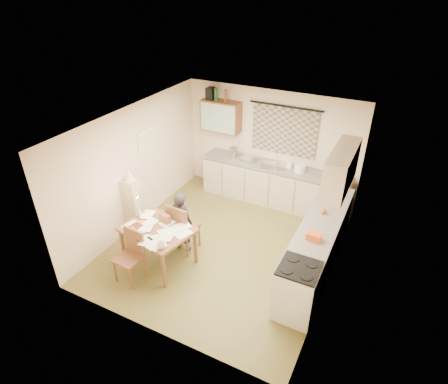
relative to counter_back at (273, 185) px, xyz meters
The scene contains 44 objects.
floor 2.02m from the counter_back, 97.05° to the right, with size 4.00×4.50×0.02m, color brown.
ceiling 2.85m from the counter_back, 97.05° to the right, with size 4.00×4.50×0.02m, color white.
wall_back 0.89m from the counter_back, 127.88° to the left, with size 4.00×0.02×2.50m, color beige.
wall_front 4.29m from the counter_back, 93.28° to the right, with size 4.00×0.02×2.50m, color beige.
wall_left 3.08m from the counter_back, 139.10° to the right, with size 0.02×4.50×2.50m, color beige.
wall_right 2.75m from the counter_back, 47.79° to the right, with size 0.02×4.50×2.50m, color beige.
window_blind 1.23m from the counter_back, 77.70° to the left, with size 1.45×0.03×1.05m, color #31567D.
curtain_rod 1.77m from the counter_back, 76.75° to the left, with size 0.04×0.04×1.60m, color black.
wall_cabinet 1.94m from the counter_back, behind, with size 0.90×0.34×0.70m, color brown.
wall_cabinet_glass 1.94m from the counter_back, behind, with size 0.84×0.02×0.64m, color #99B2A5.
upper_cabinet_right 2.54m from the counter_back, 41.38° to the right, with size 0.34×1.30×0.70m, color tan.
framed_print 2.97m from the counter_back, 144.97° to the right, with size 0.04×0.50×0.40m, color white.
print_canvas 2.96m from the counter_back, 144.66° to the right, with size 0.01×0.42×0.32m, color white.
counter_back is the anchor object (origin of this frame).
counter_right 2.27m from the counter_back, 49.93° to the right, with size 0.62×2.95×0.92m.
stove 3.28m from the counter_back, 63.57° to the right, with size 0.61×0.61×0.94m.
sink 0.43m from the counter_back, behind, with size 0.55×0.45×0.10m, color silver.
tap 0.64m from the counter_back, 105.33° to the left, with size 0.03×0.03×0.28m, color silver.
dish_rack 0.79m from the counter_back, behind, with size 0.35×0.30×0.06m, color silver.
kettle 1.16m from the counter_back, behind, with size 0.18×0.18×0.24m, color silver.
mixing_bowl 0.79m from the counter_back, ahead, with size 0.24×0.24×0.16m, color white.
soap_bottle 0.66m from the counter_back, ahead, with size 0.11×0.11×0.21m, color white.
bowl 1.86m from the counter_back, 35.58° to the right, with size 0.20×0.20×0.05m, color white.
orange_bag 2.67m from the counter_back, 56.18° to the right, with size 0.22×0.16×0.12m, color #DC591F.
fruit_orange 2.03m from the counter_back, 44.18° to the right, with size 0.10×0.10×0.10m, color #DC591F.
speaker 2.47m from the counter_back, behind, with size 0.16×0.20×0.26m, color black.
bottle_green 2.38m from the counter_back, behind, with size 0.07×0.07×0.26m, color #195926.
bottle_brown 2.23m from the counter_back, behind, with size 0.07×0.07×0.26m, color brown.
dining_table 3.09m from the counter_back, 110.76° to the right, with size 1.34×1.11×0.75m.
chair_far 2.53m from the counter_back, 110.99° to the right, with size 0.49×0.49×1.02m.
chair_near 3.69m from the counter_back, 110.42° to the right, with size 0.45×0.45×0.93m.
person 2.55m from the counter_back, 111.45° to the right, with size 0.46×0.31×1.24m, color black.
shelf_stand 3.12m from the counter_back, 131.92° to the right, with size 0.32×0.30×1.19m, color tan.
lampshade 3.23m from the counter_back, 131.92° to the right, with size 0.20×0.20×0.22m, color white.
letter_rack 2.89m from the counter_back, 112.16° to the right, with size 0.22×0.10×0.16m, color brown.
mug 3.39m from the counter_back, 102.31° to the right, with size 0.15×0.15×0.10m, color white.
magazine 3.43m from the counter_back, 117.12° to the right, with size 0.24×0.29×0.02m, color maroon.
book 3.28m from the counter_back, 117.40° to the right, with size 0.20×0.24×0.02m, color #DC591F.
orange_box 3.46m from the counter_back, 114.79° to the right, with size 0.12×0.08×0.04m, color #DC591F.
eyeglasses 3.36m from the counter_back, 107.90° to the right, with size 0.13×0.04×0.02m, color black.
candle_holder 3.19m from the counter_back, 119.99° to the right, with size 0.06×0.06×0.18m, color silver.
candle 3.23m from the counter_back, 120.17° to the right, with size 0.02×0.02×0.22m, color white.
candle_flame 3.22m from the counter_back, 120.30° to the right, with size 0.02×0.02×0.02m, color #FFCC66.
papers 3.18m from the counter_back, 109.78° to the right, with size 1.24×0.98×0.02m.
Camera 1 is at (2.57, -5.11, 4.62)m, focal length 30.00 mm.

